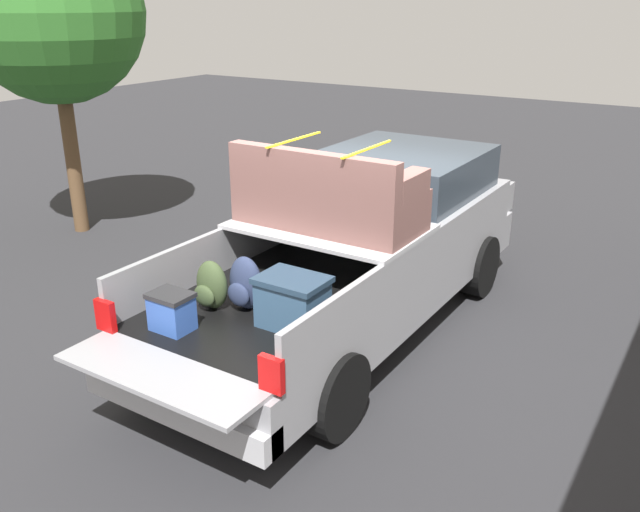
% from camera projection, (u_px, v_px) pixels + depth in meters
% --- Properties ---
extents(ground_plane, '(40.00, 40.00, 0.00)m').
position_uv_depth(ground_plane, '(348.00, 329.00, 7.65)').
color(ground_plane, '#262628').
extents(pickup_truck, '(6.05, 2.06, 2.23)m').
position_uv_depth(pickup_truck, '(365.00, 243.00, 7.59)').
color(pickup_truck, gray).
rests_on(pickup_truck, ground_plane).
extents(tree_background, '(2.67, 2.67, 4.71)m').
position_uv_depth(tree_background, '(53.00, 12.00, 9.72)').
color(tree_background, brown).
rests_on(tree_background, ground_plane).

